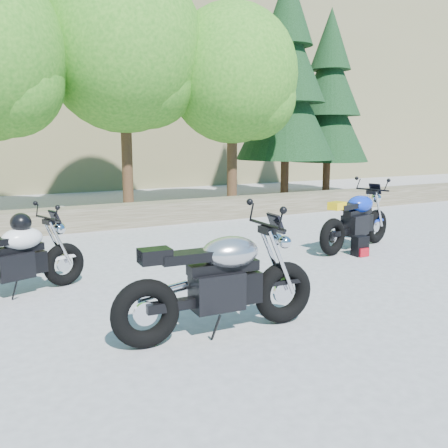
{
  "coord_description": "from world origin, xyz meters",
  "views": [
    {
      "loc": [
        -3.05,
        -5.2,
        1.98
      ],
      "look_at": [
        0.2,
        1.0,
        0.75
      ],
      "focal_mm": 40.0,
      "sensor_mm": 36.0,
      "label": 1
    }
  ],
  "objects_px": {
    "silver_bike": "(220,283)",
    "backpack": "(360,246)",
    "blue_bike": "(356,221)",
    "white_bike": "(14,257)"
  },
  "relations": [
    {
      "from": "blue_bike",
      "to": "backpack",
      "type": "distance_m",
      "value": 0.64
    },
    {
      "from": "white_bike",
      "to": "backpack",
      "type": "height_order",
      "value": "white_bike"
    },
    {
      "from": "blue_bike",
      "to": "backpack",
      "type": "height_order",
      "value": "blue_bike"
    },
    {
      "from": "white_bike",
      "to": "backpack",
      "type": "xyz_separation_m",
      "value": [
        5.35,
        -0.35,
        -0.35
      ]
    },
    {
      "from": "white_bike",
      "to": "blue_bike",
      "type": "xyz_separation_m",
      "value": [
        5.65,
        0.1,
        -0.01
      ]
    },
    {
      "from": "blue_bike",
      "to": "backpack",
      "type": "bearing_deg",
      "value": -140.12
    },
    {
      "from": "silver_bike",
      "to": "backpack",
      "type": "relative_size",
      "value": 6.52
    },
    {
      "from": "silver_bike",
      "to": "blue_bike",
      "type": "bearing_deg",
      "value": 33.33
    },
    {
      "from": "silver_bike",
      "to": "blue_bike",
      "type": "xyz_separation_m",
      "value": [
        3.93,
        2.36,
        -0.03
      ]
    },
    {
      "from": "silver_bike",
      "to": "white_bike",
      "type": "relative_size",
      "value": 1.2
    }
  ]
}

